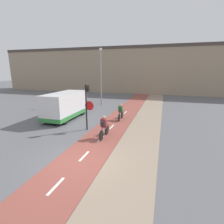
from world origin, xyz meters
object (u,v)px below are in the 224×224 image
at_px(cyclist_near, 104,127).
at_px(street_lamp_far, 101,71).
at_px(traffic_light_pole, 87,103).
at_px(van, 65,106).
at_px(cyclist_far, 121,113).

bearing_deg(cyclist_near, street_lamp_far, 110.81).
bearing_deg(traffic_light_pole, van, 144.21).
bearing_deg(street_lamp_far, cyclist_far, -56.81).
relative_size(traffic_light_pole, cyclist_near, 1.88).
bearing_deg(cyclist_near, traffic_light_pole, 145.67).
height_order(traffic_light_pole, street_lamp_far, street_lamp_far).
bearing_deg(traffic_light_pole, cyclist_far, 63.26).
bearing_deg(cyclist_far, van, -168.80).
distance_m(cyclist_near, cyclist_far, 4.45).
distance_m(street_lamp_far, van, 7.92).
bearing_deg(cyclist_far, street_lamp_far, 123.19).
bearing_deg(van, street_lamp_far, 83.47).
bearing_deg(cyclist_far, cyclist_near, -90.35).
xyz_separation_m(cyclist_near, cyclist_far, (0.03, 4.45, -0.05)).
relative_size(traffic_light_pole, cyclist_far, 1.96).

